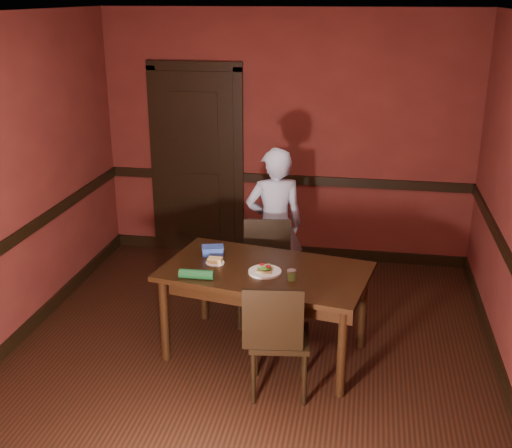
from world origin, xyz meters
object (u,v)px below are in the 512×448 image
(sandwich_plate, at_px, (265,271))
(cheese_saucer, at_px, (215,261))
(chair_far, at_px, (261,274))
(sauce_jar, at_px, (292,275))
(dining_table, at_px, (265,312))
(food_tub, at_px, (213,251))
(chair_near, at_px, (280,336))
(person, at_px, (275,225))

(sandwich_plate, height_order, cheese_saucer, sandwich_plate)
(chair_far, relative_size, sandwich_plate, 3.51)
(sandwich_plate, distance_m, sauce_jar, 0.24)
(dining_table, height_order, food_tub, food_tub)
(sandwich_plate, bearing_deg, food_tub, 149.79)
(sauce_jar, height_order, cheese_saucer, sauce_jar)
(chair_near, distance_m, person, 1.59)
(chair_far, relative_size, food_tub, 4.40)
(food_tub, bearing_deg, dining_table, -39.64)
(sauce_jar, distance_m, food_tub, 0.81)
(dining_table, relative_size, chair_far, 1.77)
(sandwich_plate, bearing_deg, chair_near, -67.24)
(dining_table, distance_m, person, 1.11)
(person, height_order, sandwich_plate, person)
(chair_far, bearing_deg, cheese_saucer, -126.70)
(sauce_jar, relative_size, food_tub, 0.39)
(food_tub, bearing_deg, sandwich_plate, -45.64)
(chair_near, bearing_deg, person, -87.18)
(person, relative_size, sauce_jar, 18.49)
(person, height_order, food_tub, person)
(chair_far, bearing_deg, food_tub, -142.92)
(food_tub, bearing_deg, chair_near, -62.43)
(chair_far, relative_size, person, 0.61)
(sauce_jar, bearing_deg, cheese_saucer, 162.12)
(chair_far, xyz_separation_m, person, (0.04, 0.48, 0.30))
(dining_table, relative_size, person, 1.07)
(sandwich_plate, distance_m, cheese_saucer, 0.44)
(sandwich_plate, height_order, sauce_jar, sauce_jar)
(chair_near, distance_m, sandwich_plate, 0.57)
(chair_near, height_order, person, person)
(dining_table, bearing_deg, chair_near, -58.98)
(person, height_order, cheese_saucer, person)
(sandwich_plate, bearing_deg, dining_table, 95.82)
(chair_near, bearing_deg, dining_table, -76.46)
(chair_near, bearing_deg, food_tub, -54.11)
(person, distance_m, sauce_jar, 1.24)
(sauce_jar, bearing_deg, chair_far, 116.21)
(dining_table, distance_m, chair_far, 0.57)
(chair_near, xyz_separation_m, person, (-0.27, 1.54, 0.29))
(food_tub, bearing_deg, person, 48.45)
(chair_far, height_order, food_tub, chair_far)
(sandwich_plate, xyz_separation_m, food_tub, (-0.49, 0.28, 0.02))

